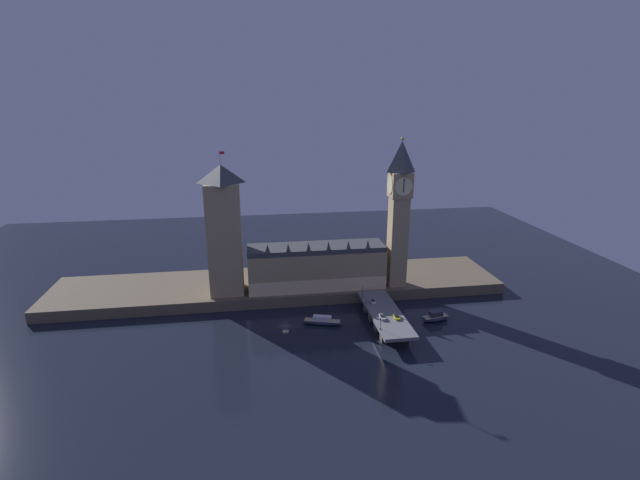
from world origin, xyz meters
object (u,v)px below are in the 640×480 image
object	(u,v)px
victoria_tower	(224,230)
pedestrian_far_rail	(366,301)
street_lamp_far	(363,289)
boat_downstream	(436,317)
clock_tower	(399,210)
street_lamp_near	(381,319)
car_southbound_lead	(397,317)
car_northbound_trail	(382,317)
car_northbound_lead	(373,301)
boat_upstream	(322,321)

from	to	relation	value
victoria_tower	pedestrian_far_rail	xyz separation A→B (m)	(61.23, -24.57, -28.53)
street_lamp_far	victoria_tower	bearing A→B (deg)	162.33
pedestrian_far_rail	street_lamp_far	bearing A→B (deg)	94.40
victoria_tower	boat_downstream	world-z (taller)	victoria_tower
clock_tower	pedestrian_far_rail	bearing A→B (deg)	-133.52
pedestrian_far_rail	street_lamp_near	distance (m)	24.48
car_southbound_lead	car_northbound_trail	bearing A→B (deg)	174.47
car_southbound_lead	boat_downstream	world-z (taller)	car_southbound_lead
clock_tower	street_lamp_near	xyz separation A→B (m)	(-20.41, -45.31, -32.75)
car_southbound_lead	boat_downstream	distance (m)	21.58
car_southbound_lead	street_lamp_near	xyz separation A→B (m)	(-9.27, -8.25, 3.72)
victoria_tower	car_northbound_lead	bearing A→B (deg)	-20.73
clock_tower	car_southbound_lead	world-z (taller)	clock_tower
car_northbound_lead	street_lamp_far	bearing A→B (deg)	124.34
car_southbound_lead	street_lamp_far	bearing A→B (deg)	113.62
victoria_tower	street_lamp_near	distance (m)	81.96
street_lamp_far	car_northbound_trail	bearing A→B (deg)	-80.76
car_northbound_trail	car_southbound_lead	size ratio (longest dim) A/B	0.98
clock_tower	victoria_tower	xyz separation A→B (m)	(-81.24, 3.50, -7.57)
street_lamp_near	street_lamp_far	xyz separation A→B (m)	(0.00, 29.44, 0.23)
car_northbound_lead	car_southbound_lead	world-z (taller)	car_northbound_lead
victoria_tower	clock_tower	bearing A→B (deg)	-2.47
car_northbound_trail	pedestrian_far_rail	distance (m)	15.71
car_southbound_lead	boat_downstream	xyz separation A→B (m)	(19.96, 6.56, -4.90)
car_northbound_lead	street_lamp_near	size ratio (longest dim) A/B	0.63
victoria_tower	car_northbound_lead	xyz separation A→B (m)	(64.19, -24.29, -28.86)
car_southbound_lead	boat_upstream	xyz separation A→B (m)	(-29.48, 10.60, -5.10)
victoria_tower	street_lamp_far	xyz separation A→B (m)	(60.83, -19.38, -24.94)
clock_tower	boat_upstream	xyz separation A→B (m)	(-40.62, -26.47, -41.58)
victoria_tower	boat_upstream	world-z (taller)	victoria_tower
car_northbound_lead	boat_downstream	distance (m)	28.08
boat_upstream	boat_downstream	distance (m)	49.61
street_lamp_near	boat_upstream	world-z (taller)	street_lamp_near
victoria_tower	car_southbound_lead	bearing A→B (deg)	-30.06
boat_upstream	street_lamp_far	bearing A→B (deg)	27.66
victoria_tower	boat_downstream	bearing A→B (deg)	-20.69
car_southbound_lead	victoria_tower	bearing A→B (deg)	149.94
car_southbound_lead	street_lamp_far	distance (m)	23.47
clock_tower	victoria_tower	world-z (taller)	clock_tower
victoria_tower	car_northbound_trail	xyz separation A→B (m)	(64.19, -40.00, -28.80)
victoria_tower	car_northbound_trail	size ratio (longest dim) A/B	14.34
car_northbound_trail	car_southbound_lead	xyz separation A→B (m)	(5.91, -0.57, -0.10)
street_lamp_near	clock_tower	bearing A→B (deg)	65.75
boat_upstream	car_southbound_lead	bearing A→B (deg)	-19.77
car_southbound_lead	boat_upstream	distance (m)	31.74
car_northbound_lead	boat_downstream	size ratio (longest dim) A/B	0.33
victoria_tower	car_southbound_lead	xyz separation A→B (m)	(70.10, -40.57, -28.90)
victoria_tower	street_lamp_near	xyz separation A→B (m)	(60.83, -48.82, -25.17)
car_southbound_lead	street_lamp_near	world-z (taller)	street_lamp_near
car_northbound_lead	victoria_tower	bearing A→B (deg)	159.27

